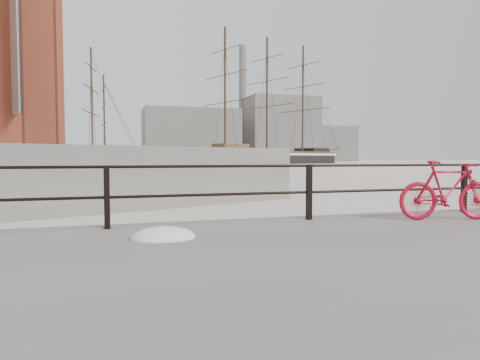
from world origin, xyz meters
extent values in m
plane|color=white|center=(0.00, 0.00, 0.00)|extent=(400.00, 400.00, 0.00)
imported|color=#B10B23|center=(-1.13, -0.93, 0.89)|extent=(1.79, 0.70, 1.07)
ellipsoid|color=white|center=(-6.25, -1.18, 0.51)|extent=(0.90, 0.71, 0.32)
cube|color=gray|center=(20.00, 140.00, 9.00)|extent=(32.00, 18.00, 18.00)
cube|color=gray|center=(55.00, 145.00, 12.00)|extent=(26.00, 20.00, 24.00)
cube|color=gray|center=(78.00, 150.00, 7.00)|extent=(20.00, 16.00, 14.00)
cylinder|color=gray|center=(42.00, 150.00, 22.00)|extent=(2.80, 2.80, 44.00)
camera|label=1|loc=(-6.95, -7.17, 1.47)|focal=32.00mm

